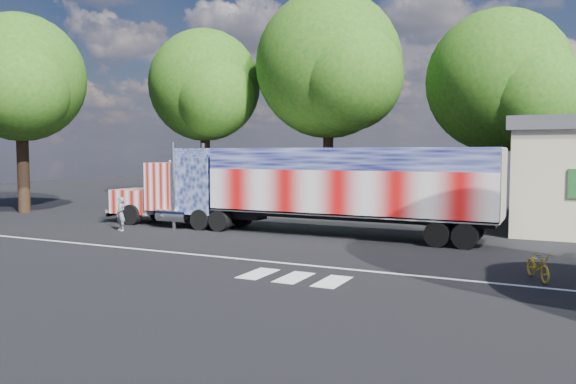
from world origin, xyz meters
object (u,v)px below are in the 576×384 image
at_px(tree_nw_a, 206,86).
at_px(tree_w_a, 21,78).
at_px(bicycle, 538,266).
at_px(tree_n_mid, 331,66).
at_px(semi_truck, 298,186).
at_px(tree_ne_a, 501,82).
at_px(coach_bus, 250,184).
at_px(woman, 121,214).

distance_m(tree_nw_a, tree_w_a, 12.67).
relative_size(bicycle, tree_n_mid, 0.11).
bearing_deg(semi_truck, tree_n_mid, 105.50).
distance_m(tree_n_mid, tree_ne_a, 10.98).
bearing_deg(bicycle, tree_n_mid, 103.23).
bearing_deg(bicycle, tree_ne_a, 75.30).
height_order(coach_bus, tree_w_a, tree_w_a).
height_order(woman, tree_nw_a, tree_nw_a).
relative_size(woman, tree_w_a, 0.13).
xyz_separation_m(tree_nw_a, tree_n_mid, (9.46, 1.06, 0.98)).
bearing_deg(tree_ne_a, tree_n_mid, -176.32).
bearing_deg(tree_nw_a, semi_truck, -42.47).
height_order(tree_nw_a, tree_w_a, tree_nw_a).
height_order(semi_truck, tree_w_a, tree_w_a).
distance_m(semi_truck, tree_w_a, 19.52).
relative_size(semi_truck, tree_ne_a, 1.57).
xyz_separation_m(bicycle, tree_nw_a, (-23.28, 17.46, 8.16)).
relative_size(woman, tree_ne_a, 0.13).
bearing_deg(tree_w_a, bicycle, -11.90).
bearing_deg(bicycle, semi_truck, 128.22).
xyz_separation_m(tree_n_mid, tree_w_a, (-14.96, -12.46, -1.46)).
bearing_deg(woman, tree_ne_a, 65.67).
height_order(woman, tree_w_a, tree_w_a).
xyz_separation_m(coach_bus, tree_nw_a, (-5.99, 4.00, 6.93)).
height_order(woman, bicycle, woman).
xyz_separation_m(semi_truck, tree_nw_a, (-13.08, 11.97, 6.44)).
height_order(coach_bus, tree_nw_a, tree_nw_a).
height_order(bicycle, tree_nw_a, tree_nw_a).
bearing_deg(tree_n_mid, tree_nw_a, -173.63).
bearing_deg(tree_w_a, tree_nw_a, 64.25).
relative_size(tree_w_a, tree_ne_a, 0.97).
bearing_deg(tree_n_mid, tree_ne_a, 3.68).
relative_size(coach_bus, tree_ne_a, 0.88).
bearing_deg(semi_truck, bicycle, -28.30).
xyz_separation_m(coach_bus, tree_n_mid, (3.48, 5.06, 7.91)).
xyz_separation_m(coach_bus, bicycle, (17.29, -13.46, -1.24)).
height_order(semi_truck, tree_n_mid, tree_n_mid).
height_order(coach_bus, bicycle, coach_bus).
xyz_separation_m(coach_bus, woman, (-0.67, -10.91, -0.85)).
height_order(tree_w_a, tree_ne_a, tree_ne_a).
bearing_deg(semi_truck, tree_nw_a, 137.53).
bearing_deg(bicycle, tree_w_a, 144.62).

